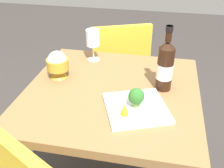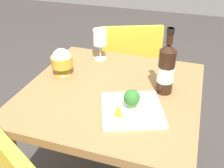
% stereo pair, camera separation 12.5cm
% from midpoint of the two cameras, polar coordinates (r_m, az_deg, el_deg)
% --- Properties ---
extents(dining_table, '(0.81, 0.81, 0.74)m').
position_cam_midpoint_polar(dining_table, '(1.32, 2.72, -4.80)').
color(dining_table, olive).
rests_on(dining_table, ground_plane).
extents(chair_by_wall, '(0.52, 0.52, 0.85)m').
position_cam_midpoint_polar(chair_by_wall, '(1.94, 5.58, 3.79)').
color(chair_by_wall, gold).
rests_on(chair_by_wall, ground_plane).
extents(wine_bottle, '(0.08, 0.08, 0.31)m').
position_cam_midpoint_polar(wine_bottle, '(1.23, 14.37, 3.10)').
color(wine_bottle, black).
rests_on(wine_bottle, dining_table).
extents(wine_glass, '(0.08, 0.08, 0.18)m').
position_cam_midpoint_polar(wine_glass, '(1.50, -0.21, 9.74)').
color(wine_glass, white).
rests_on(wine_glass, dining_table).
extents(rice_bowl, '(0.11, 0.11, 0.14)m').
position_cam_midpoint_polar(rice_bowl, '(1.37, -8.11, 4.76)').
color(rice_bowl, gold).
rests_on(rice_bowl, dining_table).
extents(serving_plate, '(0.32, 0.32, 0.02)m').
position_cam_midpoint_polar(serving_plate, '(1.13, 7.42, -5.49)').
color(serving_plate, white).
rests_on(serving_plate, dining_table).
extents(broccoli_floret, '(0.07, 0.07, 0.09)m').
position_cam_midpoint_polar(broccoli_floret, '(1.10, 7.52, -3.08)').
color(broccoli_floret, '#729E4C').
rests_on(broccoli_floret, serving_plate).
extents(carrot_garnish_left, '(0.04, 0.04, 0.05)m').
position_cam_midpoint_polar(carrot_garnish_left, '(1.06, 4.70, -5.64)').
color(carrot_garnish_left, orange).
rests_on(carrot_garnish_left, serving_plate).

